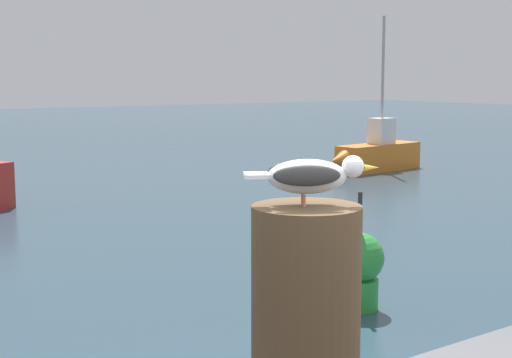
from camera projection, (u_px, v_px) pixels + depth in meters
The scene contains 4 objects.
mooring_post at pixel (305, 342), 2.18m from camera, with size 0.32×0.32×0.81m, color #4C3823.
seagull at pixel (309, 175), 2.11m from camera, with size 0.36×0.24×0.14m.
boat_orange at pixel (374, 154), 20.44m from camera, with size 3.42×1.11×4.24m.
channel_buoy at pixel (359, 268), 8.22m from camera, with size 0.56×0.56×1.33m.
Camera 1 is at (-2.12, -2.06, 2.57)m, focal length 52.02 mm.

